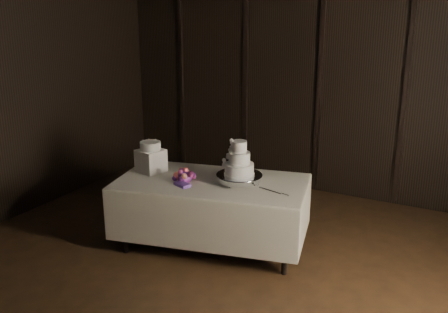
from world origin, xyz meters
TOP-DOWN VIEW (x-y plane):
  - room at (0.00, 0.00)m, footprint 6.08×7.08m
  - display_table at (-0.43, 1.28)m, footprint 2.17×1.46m
  - cake_stand at (-0.15, 1.37)m, footprint 0.59×0.59m
  - wedding_cake at (-0.18, 1.35)m, footprint 0.33×0.30m
  - bouquet at (-0.67, 1.13)m, footprint 0.41×0.46m
  - box_pedestal at (-1.18, 1.24)m, footprint 0.31×0.31m
  - small_cake at (-1.18, 1.24)m, footprint 0.28×0.28m
  - cake_knife at (0.23, 1.29)m, footprint 0.36×0.12m

SIDE VIEW (x-z plane):
  - display_table at x=-0.43m, z-range 0.04..0.80m
  - cake_knife at x=0.23m, z-range 0.76..0.77m
  - cake_stand at x=-0.15m, z-range 0.76..0.85m
  - bouquet at x=-0.67m, z-range 0.73..0.91m
  - box_pedestal at x=-1.18m, z-range 0.76..1.01m
  - wedding_cake at x=-0.18m, z-range 0.81..1.17m
  - small_cake at x=-1.18m, z-range 1.01..1.10m
  - room at x=0.00m, z-range -0.04..3.04m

